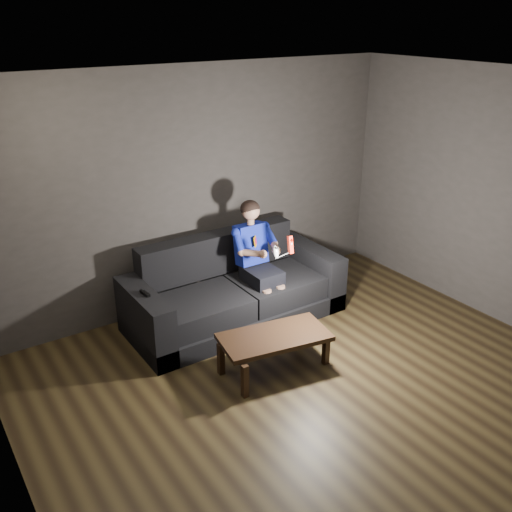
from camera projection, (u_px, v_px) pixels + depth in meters
floor at (340, 408)px, 4.97m from camera, size 5.00×5.00×0.00m
back_wall at (198, 190)px, 6.34m from camera, size 5.00×0.04×2.70m
left_wall at (14, 371)px, 3.16m from camera, size 0.04×5.00×2.70m
ceiling at (363, 88)px, 3.90m from camera, size 5.00×5.00×0.02m
sofa at (234, 295)px, 6.29m from camera, size 2.36×1.02×0.91m
child at (257, 251)px, 6.19m from camera, size 0.50×0.61×1.23m
wii_remote_red at (290, 245)px, 5.79m from camera, size 0.05×0.07×0.19m
nunchuk_white at (276, 252)px, 5.72m from camera, size 0.06×0.09×0.14m
wii_remote_black at (145, 293)px, 5.54m from camera, size 0.05×0.16×0.03m
coffee_table at (274, 340)px, 5.39m from camera, size 1.10×0.69×0.37m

